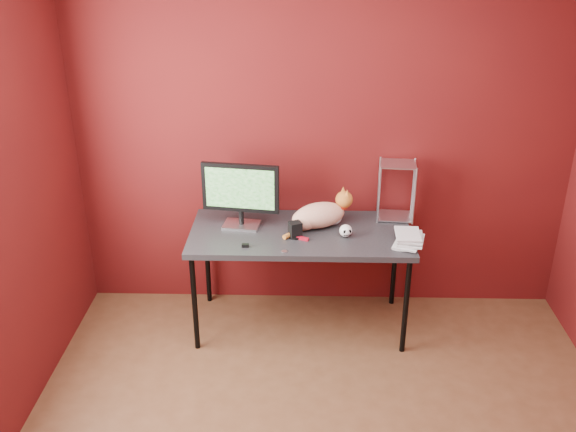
{
  "coord_description": "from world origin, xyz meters",
  "views": [
    {
      "loc": [
        -0.13,
        -2.53,
        2.69
      ],
      "look_at": [
        -0.23,
        1.15,
        0.97
      ],
      "focal_mm": 40.0,
      "sensor_mm": 36.0,
      "label": 1
    }
  ],
  "objects_px": {
    "cat": "(320,215)",
    "desk": "(301,238)",
    "monitor": "(240,192)",
    "speaker": "(295,230)",
    "book_stack": "(401,181)",
    "skull_mug": "(346,231)"
  },
  "relations": [
    {
      "from": "book_stack",
      "to": "speaker",
      "type": "bearing_deg",
      "value": 174.99
    },
    {
      "from": "monitor",
      "to": "cat",
      "type": "relative_size",
      "value": 1.1
    },
    {
      "from": "cat",
      "to": "book_stack",
      "type": "height_order",
      "value": "book_stack"
    },
    {
      "from": "monitor",
      "to": "book_stack",
      "type": "bearing_deg",
      "value": -3.6
    },
    {
      "from": "monitor",
      "to": "speaker",
      "type": "height_order",
      "value": "monitor"
    },
    {
      "from": "desk",
      "to": "monitor",
      "type": "xyz_separation_m",
      "value": [
        -0.41,
        0.07,
        0.3
      ]
    },
    {
      "from": "desk",
      "to": "cat",
      "type": "height_order",
      "value": "cat"
    },
    {
      "from": "monitor",
      "to": "book_stack",
      "type": "relative_size",
      "value": 0.61
    },
    {
      "from": "monitor",
      "to": "cat",
      "type": "distance_m",
      "value": 0.56
    },
    {
      "from": "monitor",
      "to": "speaker",
      "type": "relative_size",
      "value": 4.83
    },
    {
      "from": "desk",
      "to": "speaker",
      "type": "xyz_separation_m",
      "value": [
        -0.04,
        -0.08,
        0.1
      ]
    },
    {
      "from": "cat",
      "to": "skull_mug",
      "type": "distance_m",
      "value": 0.23
    },
    {
      "from": "desk",
      "to": "monitor",
      "type": "height_order",
      "value": "monitor"
    },
    {
      "from": "cat",
      "to": "desk",
      "type": "bearing_deg",
      "value": -171.14
    },
    {
      "from": "desk",
      "to": "speaker",
      "type": "relative_size",
      "value": 13.79
    },
    {
      "from": "monitor",
      "to": "skull_mug",
      "type": "xyz_separation_m",
      "value": [
        0.71,
        -0.14,
        -0.21
      ]
    },
    {
      "from": "speaker",
      "to": "book_stack",
      "type": "xyz_separation_m",
      "value": [
        0.67,
        -0.06,
        0.38
      ]
    },
    {
      "from": "book_stack",
      "to": "monitor",
      "type": "bearing_deg",
      "value": 168.41
    },
    {
      "from": "desk",
      "to": "skull_mug",
      "type": "xyz_separation_m",
      "value": [
        0.3,
        -0.07,
        0.09
      ]
    },
    {
      "from": "skull_mug",
      "to": "speaker",
      "type": "relative_size",
      "value": 0.82
    },
    {
      "from": "desk",
      "to": "speaker",
      "type": "distance_m",
      "value": 0.14
    },
    {
      "from": "cat",
      "to": "skull_mug",
      "type": "xyz_separation_m",
      "value": [
        0.17,
        -0.15,
        -0.05
      ]
    }
  ]
}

